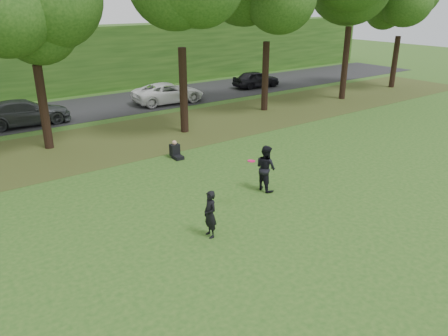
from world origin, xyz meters
The scene contains 9 objects.
ground centered at (0.00, 0.00, 0.00)m, with size 120.00×120.00×0.00m, color #244E18.
leaf_litter centered at (0.00, 13.00, 0.01)m, with size 60.00×7.00×0.01m, color #403617.
street centered at (0.00, 21.00, 0.01)m, with size 70.00×7.00×0.02m, color black.
far_hedge centered at (0.00, 27.00, 2.50)m, with size 70.00×3.00×5.00m, color #1D4513.
player_left centered at (-1.43, 1.90, 0.78)m, with size 0.57×0.37×1.55m, color black.
player_right centered at (2.36, 3.60, 0.91)m, with size 0.89×0.69×1.82m, color black.
parked_cars centered at (0.03, 19.69, 0.72)m, with size 36.33×3.93×1.49m.
frisbee centered at (0.82, 2.65, 1.82)m, with size 0.30×0.30×0.05m.
seated_person centered at (1.40, 8.87, 0.31)m, with size 0.43×0.74×0.83m.
Camera 1 is at (-8.27, -8.12, 7.06)m, focal length 35.00 mm.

